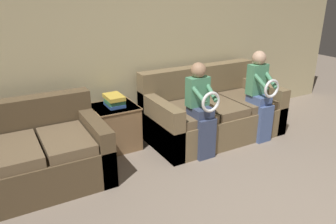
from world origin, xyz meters
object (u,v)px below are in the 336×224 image
couch_main (211,113)px  book_stack (114,101)px  child_right_seated (260,92)px  couch_side (41,155)px  child_left_seated (201,106)px  side_shelf (115,126)px

couch_main → book_stack: bearing=168.6°
book_stack → child_right_seated: bearing=-21.1°
couch_side → child_left_seated: (1.83, -0.35, 0.35)m
couch_side → couch_main: bearing=2.0°
couch_main → couch_side: 2.31m
child_right_seated → side_shelf: bearing=158.9°
side_shelf → book_stack: (0.01, -0.00, 0.35)m
couch_side → side_shelf: couch_side is taller
book_stack → side_shelf: bearing=154.7°
couch_main → child_left_seated: size_ratio=1.60×
couch_side → book_stack: size_ratio=4.38×
couch_side → child_right_seated: child_right_seated is taller
couch_side → book_stack: couch_side is taller
child_left_seated → child_right_seated: size_ratio=0.96×
couch_main → book_stack: size_ratio=6.14×
child_left_seated → book_stack: bearing=140.4°
book_stack → couch_main: bearing=-11.4°
couch_side → child_left_seated: bearing=-10.8°
child_left_seated → child_right_seated: 0.96m
child_left_seated → book_stack: size_ratio=3.83×
couch_main → book_stack: couch_main is taller
child_left_seated → book_stack: 1.10m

